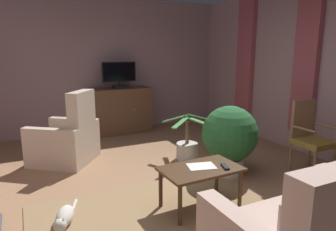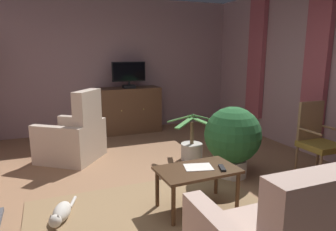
{
  "view_description": "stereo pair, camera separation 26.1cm",
  "coord_description": "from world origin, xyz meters",
  "px_view_note": "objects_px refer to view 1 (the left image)",
  "views": [
    {
      "loc": [
        -1.53,
        -2.97,
        1.71
      ],
      "look_at": [
        0.06,
        0.3,
        0.94
      ],
      "focal_mm": 32.41,
      "sensor_mm": 36.0,
      "label": 1
    },
    {
      "loc": [
        -1.29,
        -3.07,
        1.71
      ],
      "look_at": [
        0.06,
        0.3,
        0.94
      ],
      "focal_mm": 32.41,
      "sensor_mm": 36.0,
      "label": 2
    }
  ],
  "objects_px": {
    "tv_cabinet": "(120,112)",
    "tv_remote": "(225,166)",
    "cat": "(64,217)",
    "coffee_table": "(201,173)",
    "folded_newspaper": "(201,166)",
    "armchair_by_fireplace": "(67,141)",
    "television": "(119,74)",
    "potted_plant_on_hearth_side": "(187,147)",
    "potted_plant_small_fern_corner": "(230,136)",
    "side_chair_tucked_against_wall": "(310,136)"
  },
  "relations": [
    {
      "from": "coffee_table",
      "to": "television",
      "type": "bearing_deg",
      "value": 87.3
    },
    {
      "from": "television",
      "to": "coffee_table",
      "type": "relative_size",
      "value": 0.79
    },
    {
      "from": "armchair_by_fireplace",
      "to": "cat",
      "type": "height_order",
      "value": "armchair_by_fireplace"
    },
    {
      "from": "television",
      "to": "potted_plant_small_fern_corner",
      "type": "distance_m",
      "value": 2.98
    },
    {
      "from": "side_chair_tucked_against_wall",
      "to": "potted_plant_on_hearth_side",
      "type": "distance_m",
      "value": 1.82
    },
    {
      "from": "television",
      "to": "folded_newspaper",
      "type": "relative_size",
      "value": 2.34
    },
    {
      "from": "tv_remote",
      "to": "cat",
      "type": "xyz_separation_m",
      "value": [
        -1.65,
        0.4,
        -0.4
      ]
    },
    {
      "from": "cat",
      "to": "armchair_by_fireplace",
      "type": "bearing_deg",
      "value": 80.86
    },
    {
      "from": "folded_newspaper",
      "to": "potted_plant_small_fern_corner",
      "type": "distance_m",
      "value": 1.05
    },
    {
      "from": "television",
      "to": "potted_plant_small_fern_corner",
      "type": "relative_size",
      "value": 0.72
    },
    {
      "from": "armchair_by_fireplace",
      "to": "side_chair_tucked_against_wall",
      "type": "xyz_separation_m",
      "value": [
        3.06,
        -1.93,
        0.19
      ]
    },
    {
      "from": "television",
      "to": "potted_plant_small_fern_corner",
      "type": "height_order",
      "value": "television"
    },
    {
      "from": "tv_cabinet",
      "to": "tv_remote",
      "type": "height_order",
      "value": "tv_cabinet"
    },
    {
      "from": "armchair_by_fireplace",
      "to": "side_chair_tucked_against_wall",
      "type": "relative_size",
      "value": 1.15
    },
    {
      "from": "tv_cabinet",
      "to": "cat",
      "type": "relative_size",
      "value": 2.09
    },
    {
      "from": "side_chair_tucked_against_wall",
      "to": "cat",
      "type": "xyz_separation_m",
      "value": [
        -3.36,
        0.07,
        -0.45
      ]
    },
    {
      "from": "coffee_table",
      "to": "potted_plant_on_hearth_side",
      "type": "height_order",
      "value": "potted_plant_on_hearth_side"
    },
    {
      "from": "tv_remote",
      "to": "potted_plant_on_hearth_side",
      "type": "height_order",
      "value": "potted_plant_on_hearth_side"
    },
    {
      "from": "tv_remote",
      "to": "side_chair_tucked_against_wall",
      "type": "bearing_deg",
      "value": -60.68
    },
    {
      "from": "potted_plant_on_hearth_side",
      "to": "cat",
      "type": "xyz_separation_m",
      "value": [
        -2.05,
        -1.14,
        -0.11
      ]
    },
    {
      "from": "tv_remote",
      "to": "potted_plant_small_fern_corner",
      "type": "bearing_deg",
      "value": -21.38
    },
    {
      "from": "coffee_table",
      "to": "folded_newspaper",
      "type": "distance_m",
      "value": 0.08
    },
    {
      "from": "side_chair_tucked_against_wall",
      "to": "coffee_table",
      "type": "bearing_deg",
      "value": -173.59
    },
    {
      "from": "television",
      "to": "potted_plant_on_hearth_side",
      "type": "bearing_deg",
      "value": -76.61
    },
    {
      "from": "coffee_table",
      "to": "potted_plant_on_hearth_side",
      "type": "xyz_separation_m",
      "value": [
        0.64,
        1.43,
        -0.21
      ]
    },
    {
      "from": "potted_plant_small_fern_corner",
      "to": "armchair_by_fireplace",
      "type": "bearing_deg",
      "value": 142.61
    },
    {
      "from": "tv_cabinet",
      "to": "potted_plant_small_fern_corner",
      "type": "distance_m",
      "value": 2.95
    },
    {
      "from": "coffee_table",
      "to": "armchair_by_fireplace",
      "type": "distance_m",
      "value": 2.42
    },
    {
      "from": "side_chair_tucked_against_wall",
      "to": "folded_newspaper",
      "type": "bearing_deg",
      "value": -174.33
    },
    {
      "from": "folded_newspaper",
      "to": "cat",
      "type": "relative_size",
      "value": 0.48
    },
    {
      "from": "tv_cabinet",
      "to": "folded_newspaper",
      "type": "bearing_deg",
      "value": -92.28
    },
    {
      "from": "tv_remote",
      "to": "cat",
      "type": "distance_m",
      "value": 1.74
    },
    {
      "from": "tv_cabinet",
      "to": "side_chair_tucked_against_wall",
      "type": "relative_size",
      "value": 1.26
    },
    {
      "from": "folded_newspaper",
      "to": "armchair_by_fireplace",
      "type": "bearing_deg",
      "value": 132.24
    },
    {
      "from": "television",
      "to": "armchair_by_fireplace",
      "type": "bearing_deg",
      "value": -134.43
    },
    {
      "from": "potted_plant_on_hearth_side",
      "to": "cat",
      "type": "relative_size",
      "value": 1.5
    },
    {
      "from": "coffee_table",
      "to": "folded_newspaper",
      "type": "relative_size",
      "value": 2.95
    },
    {
      "from": "tv_remote",
      "to": "coffee_table",
      "type": "bearing_deg",
      "value": 84.7
    },
    {
      "from": "tv_cabinet",
      "to": "tv_remote",
      "type": "distance_m",
      "value": 3.61
    },
    {
      "from": "coffee_table",
      "to": "armchair_by_fireplace",
      "type": "bearing_deg",
      "value": 117.23
    },
    {
      "from": "television",
      "to": "tv_remote",
      "type": "xyz_separation_m",
      "value": [
        0.08,
        -3.55,
        -0.76
      ]
    },
    {
      "from": "side_chair_tucked_against_wall",
      "to": "tv_remote",
      "type": "bearing_deg",
      "value": -169.21
    },
    {
      "from": "folded_newspaper",
      "to": "potted_plant_on_hearth_side",
      "type": "relative_size",
      "value": 0.32
    },
    {
      "from": "side_chair_tucked_against_wall",
      "to": "cat",
      "type": "bearing_deg",
      "value": 178.72
    },
    {
      "from": "tv_cabinet",
      "to": "potted_plant_on_hearth_side",
      "type": "bearing_deg",
      "value": -76.94
    },
    {
      "from": "television",
      "to": "folded_newspaper",
      "type": "distance_m",
      "value": 3.51
    },
    {
      "from": "coffee_table",
      "to": "side_chair_tucked_against_wall",
      "type": "relative_size",
      "value": 0.86
    },
    {
      "from": "armchair_by_fireplace",
      "to": "potted_plant_small_fern_corner",
      "type": "bearing_deg",
      "value": -37.39
    },
    {
      "from": "tv_remote",
      "to": "cat",
      "type": "relative_size",
      "value": 0.27
    },
    {
      "from": "tv_remote",
      "to": "potted_plant_small_fern_corner",
      "type": "distance_m",
      "value": 0.98
    }
  ]
}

